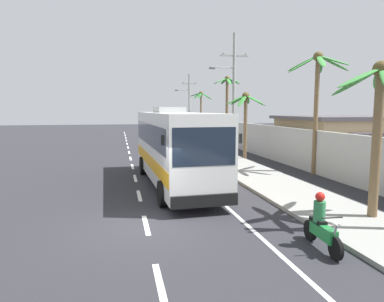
% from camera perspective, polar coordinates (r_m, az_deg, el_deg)
% --- Properties ---
extents(ground_plane, '(160.00, 160.00, 0.00)m').
position_cam_1_polar(ground_plane, '(11.81, -7.58, -11.99)').
color(ground_plane, '#28282D').
extents(sidewalk_kerb, '(3.20, 90.00, 0.14)m').
position_cam_1_polar(sidewalk_kerb, '(22.78, 7.78, -2.64)').
color(sidewalk_kerb, gray).
rests_on(sidewalk_kerb, ground).
extents(lane_markings, '(3.43, 71.00, 0.01)m').
position_cam_1_polar(lane_markings, '(26.22, -5.49, -1.51)').
color(lane_markings, white).
rests_on(lane_markings, ground).
extents(boundary_wall, '(0.24, 60.00, 2.58)m').
position_cam_1_polar(boundary_wall, '(27.72, 12.46, 1.49)').
color(boundary_wall, '#B2B2AD').
rests_on(boundary_wall, ground).
extents(coach_bus_foreground, '(3.26, 11.20, 3.93)m').
position_cam_1_polar(coach_bus_foreground, '(17.43, -3.02, 1.04)').
color(coach_bus_foreground, silver).
rests_on(coach_bus_foreground, ground).
extents(motorcycle_beside_bus, '(0.56, 1.96, 1.53)m').
position_cam_1_polar(motorcycle_beside_bus, '(27.67, -1.32, 0.27)').
color(motorcycle_beside_bus, black).
rests_on(motorcycle_beside_bus, ground).
extents(motorcycle_trailing, '(0.56, 1.96, 1.55)m').
position_cam_1_polar(motorcycle_trailing, '(10.28, 20.55, -11.51)').
color(motorcycle_trailing, black).
rests_on(motorcycle_trailing, ground).
extents(pedestrian_near_kerb, '(0.36, 0.36, 1.70)m').
position_cam_1_polar(pedestrian_near_kerb, '(32.50, 2.39, 1.96)').
color(pedestrian_near_kerb, beige).
rests_on(pedestrian_near_kerb, sidewalk_kerb).
extents(pedestrian_midwalk, '(0.36, 0.36, 1.74)m').
position_cam_1_polar(pedestrian_midwalk, '(30.33, 3.84, 1.63)').
color(pedestrian_midwalk, red).
rests_on(pedestrian_midwalk, sidewalk_kerb).
extents(pedestrian_far_walk, '(0.36, 0.36, 1.63)m').
position_cam_1_polar(pedestrian_far_walk, '(33.10, 0.26, 1.97)').
color(pedestrian_far_walk, navy).
rests_on(pedestrian_far_walk, sidewalk_kerb).
extents(utility_pole_mid, '(3.29, 0.24, 10.00)m').
position_cam_1_polar(utility_pole_mid, '(29.18, 6.78, 9.71)').
color(utility_pole_mid, '#9E9E99').
rests_on(utility_pole_mid, ground).
extents(utility_pole_far, '(2.98, 0.24, 8.58)m').
position_cam_1_polar(utility_pole_far, '(47.78, -0.53, 7.77)').
color(utility_pole_far, '#9E9E99').
rests_on(utility_pole_far, ground).
extents(palm_nearest, '(3.13, 3.05, 5.10)m').
position_cam_1_polar(palm_nearest, '(26.38, 8.80, 6.84)').
color(palm_nearest, brown).
rests_on(palm_nearest, ground).
extents(palm_second, '(3.58, 3.34, 7.09)m').
position_cam_1_polar(palm_second, '(21.50, 19.96, 10.45)').
color(palm_second, brown).
rests_on(palm_second, ground).
extents(palm_third, '(3.25, 3.37, 6.36)m').
position_cam_1_polar(palm_third, '(49.13, 1.49, 8.16)').
color(palm_third, brown).
rests_on(palm_third, ground).
extents(palm_fourth, '(2.98, 3.00, 7.30)m').
position_cam_1_polar(palm_fourth, '(36.94, 5.81, 9.02)').
color(palm_fourth, brown).
rests_on(palm_fourth, ground).
extents(palm_farthest, '(3.59, 3.25, 5.40)m').
position_cam_1_polar(palm_farthest, '(13.17, 28.49, 6.31)').
color(palm_farthest, brown).
rests_on(palm_farthest, ground).
extents(roadside_building, '(11.54, 7.96, 3.34)m').
position_cam_1_polar(roadside_building, '(28.66, 26.24, 1.91)').
color(roadside_building, tan).
rests_on(roadside_building, ground).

